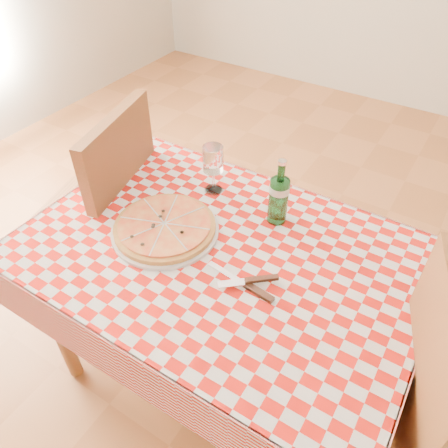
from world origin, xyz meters
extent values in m
plane|color=#995931|center=(0.00, 0.00, 0.00)|extent=(6.00, 6.00, 0.00)
cube|color=brown|center=(0.00, 0.00, 0.73)|extent=(1.20, 0.80, 0.04)
cylinder|color=brown|center=(-0.54, -0.34, 0.35)|extent=(0.06, 0.06, 0.71)
cylinder|color=brown|center=(-0.54, 0.34, 0.35)|extent=(0.06, 0.06, 0.71)
cylinder|color=brown|center=(0.54, 0.34, 0.35)|extent=(0.06, 0.06, 0.71)
cube|color=#B0120A|center=(0.00, 0.00, 0.75)|extent=(1.30, 0.90, 0.01)
cylinder|color=brown|center=(0.62, 0.10, 0.24)|extent=(0.04, 0.04, 0.48)
cube|color=brown|center=(0.68, -0.10, 0.78)|extent=(0.19, 0.46, 0.51)
cube|color=brown|center=(-0.73, 0.08, 0.50)|extent=(0.56, 0.56, 0.04)
cylinder|color=brown|center=(-0.59, 0.32, 0.24)|extent=(0.04, 0.04, 0.48)
cylinder|color=brown|center=(-0.98, 0.22, 0.24)|extent=(0.04, 0.04, 0.48)
cylinder|color=brown|center=(-0.49, -0.07, 0.24)|extent=(0.04, 0.04, 0.48)
cylinder|color=brown|center=(-0.88, -0.17, 0.24)|extent=(0.04, 0.04, 0.48)
cube|color=brown|center=(-0.53, 0.13, 0.78)|extent=(0.15, 0.46, 0.51)
camera|label=1|loc=(0.55, -0.85, 1.77)|focal=35.00mm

